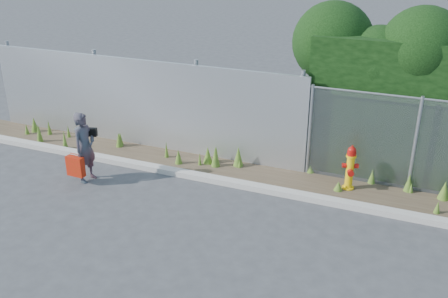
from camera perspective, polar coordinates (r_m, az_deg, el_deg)
The scene contains 8 objects.
ground at distance 9.14m, azimuth -1.64°, elevation -9.30°, with size 80.00×80.00×0.00m, color #3D3D3F.
curb at distance 10.56m, azimuth 2.34°, elevation -4.13°, with size 16.00×0.22×0.12m, color #AEA79D.
weed_strip at distance 11.00m, azimuth 6.16°, elevation -2.63°, with size 16.00×1.33×0.52m.
corrugated_fence at distance 12.50m, azimuth -9.75°, elevation 5.21°, with size 8.50×0.21×2.30m.
fire_hydrant at distance 10.62m, azimuth 14.20°, elevation -2.17°, with size 0.33×0.30×0.99m.
woman at distance 10.98m, azimuth -15.61°, elevation 0.19°, with size 0.56×0.37×1.54m, color #0F5764.
red_tote_bag at distance 11.00m, azimuth -16.61°, elevation -1.90°, with size 0.39×0.15×0.52m.
black_shoulder_bag at distance 11.01m, azimuth -14.92°, elevation 1.89°, with size 0.24×0.10×0.18m.
Camera 1 is at (3.17, -7.00, 4.95)m, focal length 40.00 mm.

